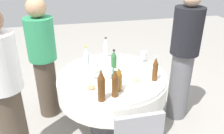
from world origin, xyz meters
TOP-DOWN VIEW (x-y plane):
  - ground_plane at (0.00, 0.00)m, footprint 10.00×10.00m
  - dining_table at (0.00, 0.00)m, footprint 1.26×1.26m
  - bottle_green_far at (0.02, 0.02)m, footprint 0.06×0.06m
  - bottle_brown_mid at (0.23, 0.42)m, footprint 0.06×0.06m
  - bottle_brown_left at (0.45, -0.07)m, footprint 0.06×0.06m
  - bottle_amber_east at (0.35, -0.01)m, footprint 0.07×0.07m
  - bottle_clear_near at (-0.50, 0.03)m, footprint 0.06×0.06m
  - bottle_clear_north at (-0.13, -0.27)m, footprint 0.07×0.07m
  - bottle_brown_front at (0.49, -0.21)m, footprint 0.07×0.07m
  - wine_glass_east at (-0.24, 0.46)m, footprint 0.08×0.08m
  - wine_glass_near at (0.08, -0.22)m, footprint 0.07×0.07m
  - wine_glass_north at (-0.05, -0.18)m, footprint 0.06×0.06m
  - wine_glass_front at (0.11, -0.05)m, footprint 0.06×0.06m
  - plate_south at (-0.29, 0.14)m, footprint 0.21×0.21m
  - plate_inner at (0.28, -0.28)m, footprint 0.22×0.22m
  - plate_west at (-0.34, -0.26)m, footprint 0.22×0.22m
  - plate_rear at (0.22, 0.21)m, footprint 0.21×0.21m
  - knife_mid at (0.01, -0.45)m, footprint 0.15×0.13m
  - folded_napkin at (-0.08, 0.41)m, footprint 0.18×0.18m
  - person_far at (-0.46, -0.77)m, footprint 0.34×0.34m
  - person_mid at (-0.04, 0.89)m, footprint 0.34×0.34m
  - person_left at (0.29, -1.07)m, footprint 0.34×0.34m

SIDE VIEW (x-z plane):
  - ground_plane at x=0.00m, z-range 0.00..0.00m
  - dining_table at x=0.00m, z-range 0.22..0.96m
  - knife_mid at x=0.01m, z-range 0.74..0.74m
  - plate_west at x=-0.34m, z-range 0.74..0.76m
  - plate_south at x=-0.29m, z-range 0.74..0.76m
  - plate_inner at x=0.28m, z-range 0.73..0.77m
  - plate_rear at x=0.22m, z-range 0.73..0.77m
  - folded_napkin at x=-0.08m, z-range 0.74..0.76m
  - person_far at x=-0.46m, z-range 0.04..1.59m
  - wine_glass_front at x=0.11m, z-range 0.77..0.90m
  - wine_glass_east at x=-0.24m, z-range 0.77..0.91m
  - wine_glass_near at x=0.08m, z-range 0.77..0.91m
  - wine_glass_north at x=-0.05m, z-range 0.77..0.91m
  - person_left at x=0.29m, z-range 0.04..1.65m
  - bottle_amber_east at x=0.35m, z-range 0.73..0.99m
  - bottle_clear_near at x=-0.50m, z-range 0.73..1.00m
  - bottle_brown_mid at x=0.23m, z-range 0.73..1.01m
  - person_mid at x=-0.04m, z-range 0.04..1.70m
  - bottle_brown_left at x=0.45m, z-range 0.73..1.02m
  - bottle_green_far at x=0.02m, z-range 0.73..1.04m
  - bottle_clear_north at x=-0.13m, z-range 0.73..1.05m
  - bottle_brown_front at x=0.49m, z-range 0.73..1.06m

